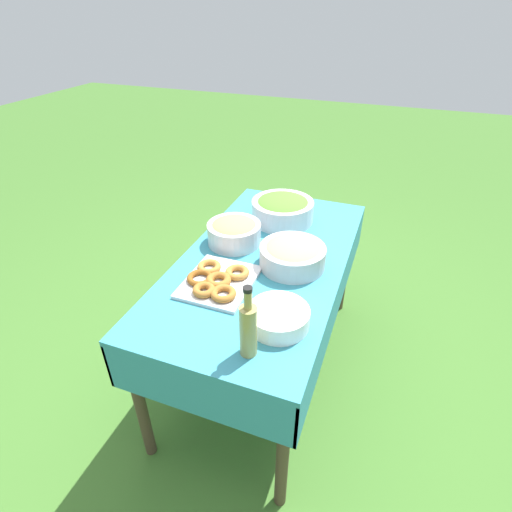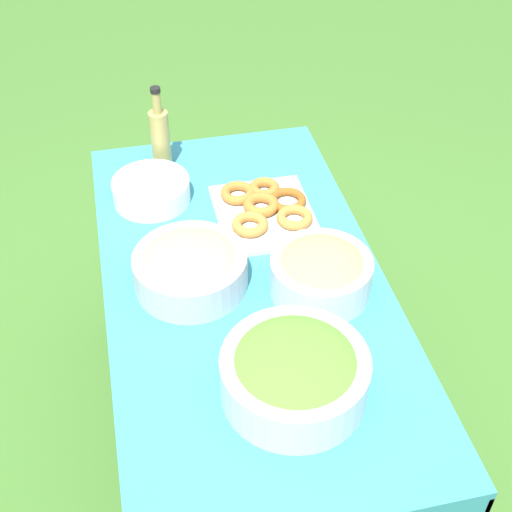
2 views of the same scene
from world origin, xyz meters
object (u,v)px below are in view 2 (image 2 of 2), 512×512
Objects in this scene: olive_oil_bottle at (160,137)px; fruit_bowl at (321,272)px; pasta_bowl at (190,267)px; donut_platter at (265,209)px; plate_stack at (151,190)px; salad_bowl at (295,372)px.

olive_oil_bottle is 0.75m from fruit_bowl.
donut_platter is at bearing -45.97° from pasta_bowl.
plate_stack is (0.40, 0.06, -0.03)m from pasta_bowl.
salad_bowl is at bearing -169.37° from olive_oil_bottle.
olive_oil_bottle reaches higher than salad_bowl.
donut_platter is 0.36m from fruit_bowl.
salad_bowl reaches higher than plate_stack.
plate_stack is 0.63m from fruit_bowl.
fruit_bowl reaches higher than donut_platter.
pasta_bowl is 0.34m from fruit_bowl.
pasta_bowl reaches higher than plate_stack.
pasta_bowl is 1.13× the size of fruit_bowl.
donut_platter is 1.17× the size of olive_oil_bottle.
fruit_bowl reaches higher than pasta_bowl.
fruit_bowl is at bearing -141.63° from plate_stack.
salad_bowl is at bearing 153.79° from fruit_bowl.
pasta_bowl is (0.41, 0.18, -0.01)m from salad_bowl.
pasta_bowl is 1.28× the size of plate_stack.
fruit_bowl is at bearing -168.79° from donut_platter.
salad_bowl is 1.43× the size of plate_stack.
olive_oil_bottle is (0.98, 0.18, 0.04)m from salad_bowl.
plate_stack reaches higher than donut_platter.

